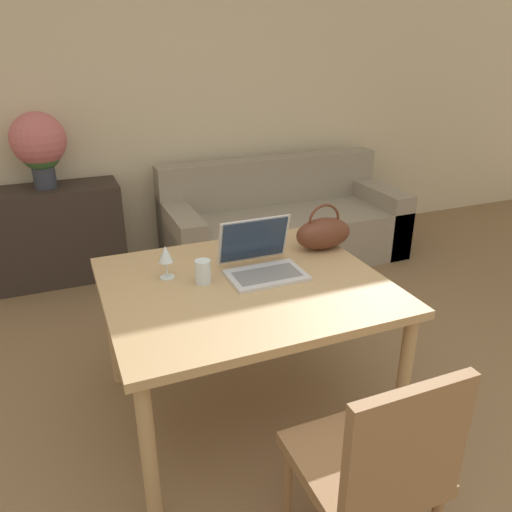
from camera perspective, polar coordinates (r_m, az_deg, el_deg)
wall_back at (r=4.23m, az=-13.36°, el=17.47°), size 10.00×0.06×2.70m
dining_table at (r=2.33m, az=-1.31°, el=-4.64°), size 1.26×1.10×0.73m
chair at (r=1.79m, az=13.60°, el=-22.09°), size 0.44×0.44×0.88m
couch at (r=4.28m, az=3.08°, el=3.43°), size 2.00×0.85×0.82m
sideboard at (r=4.13m, az=-22.17°, el=2.23°), size 1.04×0.40×0.75m
laptop at (r=2.37m, az=0.52°, el=-0.25°), size 0.36×0.31×0.25m
drinking_glass at (r=2.27m, az=-6.07°, el=-1.80°), size 0.07×0.07×0.11m
wine_glass at (r=2.32m, az=-10.29°, el=0.03°), size 0.07×0.07×0.16m
handbag at (r=2.65m, az=7.70°, el=2.64°), size 0.31×0.16×0.25m
flower_vase at (r=3.96m, az=-23.55°, el=11.59°), size 0.39×0.39×0.55m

